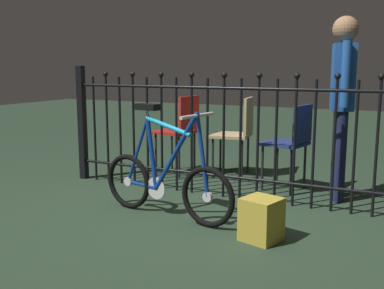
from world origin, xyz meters
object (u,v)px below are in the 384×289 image
object	(u,v)px
chair_tan	(238,129)
person_visitor	(342,93)
display_crate	(261,219)
chair_navy	(292,138)
bicycle	(165,179)
chair_red	(181,127)

from	to	relation	value
chair_tan	person_visitor	xyz separation A→B (m)	(1.13, -0.46, 0.44)
person_visitor	display_crate	world-z (taller)	person_visitor
chair_navy	person_visitor	xyz separation A→B (m)	(0.45, -0.10, 0.45)
chair_tan	person_visitor	distance (m)	1.30
chair_navy	display_crate	size ratio (longest dim) A/B	2.78
bicycle	person_visitor	world-z (taller)	person_visitor
bicycle	display_crate	size ratio (longest dim) A/B	4.19
bicycle	display_crate	bearing A→B (deg)	-9.44
chair_navy	chair_red	distance (m)	1.26
chair_tan	chair_red	bearing A→B (deg)	-157.52
bicycle	chair_red	size ratio (longest dim) A/B	1.44
bicycle	chair_red	distance (m)	1.47
bicycle	chair_red	bearing A→B (deg)	112.56
chair_tan	display_crate	xyz separation A→B (m)	(0.82, -1.72, -0.37)
bicycle	display_crate	xyz separation A→B (m)	(0.84, -0.14, -0.16)
chair_red	chair_tan	size ratio (longest dim) A/B	1.02
chair_red	chair_tan	world-z (taller)	chair_red
chair_tan	person_visitor	world-z (taller)	person_visitor
chair_navy	bicycle	bearing A→B (deg)	-119.72
chair_tan	person_visitor	size ratio (longest dim) A/B	0.53
person_visitor	display_crate	size ratio (longest dim) A/B	5.38
person_visitor	chair_tan	bearing A→B (deg)	157.72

